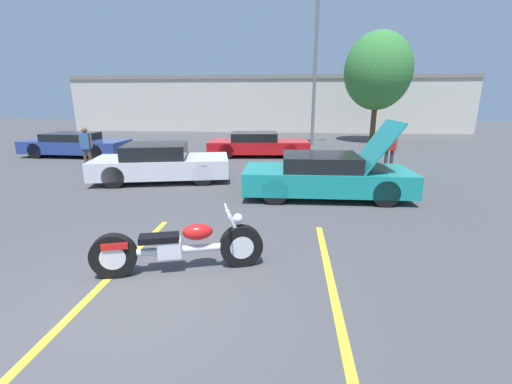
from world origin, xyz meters
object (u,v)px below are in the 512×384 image
motorcycle (179,247)px  spectator_by_show_car (86,145)px  show_car_hood_open (327,176)px  parked_car_right_row (257,144)px  light_pole (317,62)px  parked_car_mid_row (161,163)px  tree_background (378,71)px  parked_car_left_row (75,145)px  spectator_near_motorcycle (390,145)px

motorcycle → spectator_by_show_car: bearing=112.2°
show_car_hood_open → parked_car_right_row: bearing=109.5°
light_pole → parked_car_mid_row: (-5.59, -9.03, -3.95)m
tree_background → parked_car_left_row: tree_background is taller
parked_car_mid_row → parked_car_right_row: 5.95m
motorcycle → spectator_near_motorcycle: size_ratio=1.53×
light_pole → parked_car_left_row: 12.95m
parked_car_mid_row → parked_car_right_row: size_ratio=0.97×
parked_car_right_row → spectator_near_motorcycle: 6.13m
parked_car_left_row → spectator_by_show_car: 3.57m
tree_background → show_car_hood_open: (-4.08, -12.76, -3.61)m
tree_background → parked_car_right_row: (-6.64, -6.02, -3.66)m
tree_background → parked_car_mid_row: 15.12m
tree_background → motorcycle: size_ratio=2.49×
motorcycle → parked_car_mid_row: (-2.54, 6.02, 0.18)m
motorcycle → parked_car_left_row: (-8.36, 10.40, 0.14)m
parked_car_left_row → parked_car_right_row: parked_car_right_row is taller
motorcycle → parked_car_mid_row: size_ratio=0.56×
light_pole → tree_background: light_pole is taller
spectator_by_show_car → light_pole: bearing=38.9°
parked_car_right_row → spectator_near_motorcycle: bearing=-38.0°
light_pole → parked_car_left_row: size_ratio=1.72×
parked_car_left_row → parked_car_right_row: (8.55, 0.91, 0.00)m
show_car_hood_open → parked_car_mid_row: bearing=163.4°
parked_car_left_row → light_pole: bearing=24.0°
motorcycle → parked_car_mid_row: bearing=96.6°
parked_car_right_row → show_car_hood_open: bearing=-74.5°
tree_background → motorcycle: bearing=-111.5°
show_car_hood_open → parked_car_mid_row: (-5.29, 1.45, -0.01)m
spectator_near_motorcycle → parked_car_mid_row: bearing=-165.9°
parked_car_right_row → spectator_near_motorcycle: spectator_near_motorcycle is taller
motorcycle → spectator_near_motorcycle: 9.64m
tree_background → parked_car_right_row: 9.68m
motorcycle → parked_car_left_row: parked_car_left_row is taller
parked_car_mid_row → parked_car_right_row: parked_car_mid_row is taller
motorcycle → spectator_by_show_car: 9.81m
spectator_by_show_car → show_car_hood_open: bearing=-19.2°
spectator_by_show_car → motorcycle: bearing=-51.4°
parked_car_left_row → parked_car_right_row: bearing=7.9°
parked_car_left_row → parked_car_mid_row: size_ratio=1.03×
spectator_near_motorcycle → light_pole: bearing=108.0°
light_pole → motorcycle: (-3.04, -15.05, -4.12)m
spectator_by_show_car → parked_car_mid_row: bearing=-24.7°
motorcycle → show_car_hood_open: 5.33m
light_pole → spectator_near_motorcycle: (2.29, -7.04, -3.52)m
spectator_near_motorcycle → show_car_hood_open: bearing=-127.0°
motorcycle → parked_car_right_row: bearing=72.7°
parked_car_left_row → spectator_near_motorcycle: bearing=-8.1°
tree_background → spectator_near_motorcycle: 9.97m
parked_car_left_row → spectator_near_motorcycle: 13.91m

